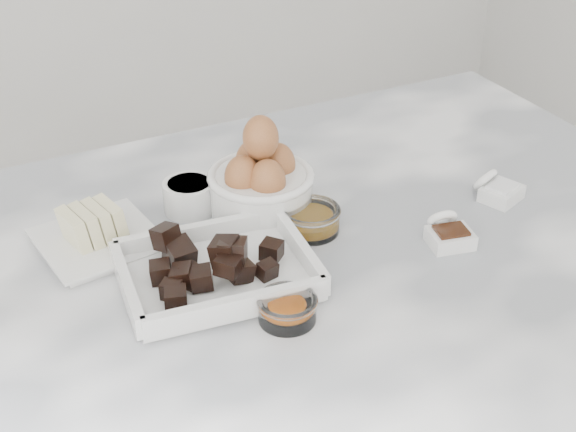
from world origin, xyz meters
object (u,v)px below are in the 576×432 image
object	(u,v)px
zest_bowl	(287,308)
vanilla_spoon	(448,233)
egg_bowl	(261,181)
chocolate_dish	(217,265)
salt_spoon	(497,189)
butter_plate	(96,234)
sugar_ramekin	(190,195)
honey_bowl	(311,219)

from	to	relation	value
zest_bowl	vanilla_spoon	xyz separation A→B (m)	(0.25, 0.05, -0.00)
egg_bowl	zest_bowl	world-z (taller)	egg_bowl
chocolate_dish	vanilla_spoon	xyz separation A→B (m)	(0.30, -0.05, -0.01)
salt_spoon	butter_plate	bearing A→B (deg)	166.36
egg_bowl	salt_spoon	bearing A→B (deg)	-21.41
butter_plate	sugar_ramekin	distance (m)	0.14
vanilla_spoon	honey_bowl	bearing A→B (deg)	144.59
chocolate_dish	egg_bowl	distance (m)	0.18
zest_bowl	sugar_ramekin	bearing A→B (deg)	92.68
sugar_ramekin	vanilla_spoon	xyz separation A→B (m)	(0.27, -0.22, -0.01)
chocolate_dish	zest_bowl	distance (m)	0.11
zest_bowl	salt_spoon	distance (m)	0.40
honey_bowl	salt_spoon	distance (m)	0.28
sugar_ramekin	salt_spoon	distance (m)	0.43
butter_plate	sugar_ramekin	bearing A→B (deg)	13.47
chocolate_dish	sugar_ramekin	xyz separation A→B (m)	(0.03, 0.17, -0.00)
butter_plate	sugar_ramekin	world-z (taller)	butter_plate
chocolate_dish	salt_spoon	distance (m)	0.43
butter_plate	egg_bowl	xyz separation A→B (m)	(0.23, -0.01, 0.02)
egg_bowl	salt_spoon	distance (m)	0.33
chocolate_dish	vanilla_spoon	bearing A→B (deg)	-9.99
butter_plate	zest_bowl	bearing A→B (deg)	-57.46
vanilla_spoon	zest_bowl	bearing A→B (deg)	-169.42
chocolate_dish	honey_bowl	distance (m)	0.16
honey_bowl	zest_bowl	size ratio (longest dim) A/B	1.15
vanilla_spoon	salt_spoon	bearing A→B (deg)	25.06
honey_bowl	zest_bowl	bearing A→B (deg)	-126.18
chocolate_dish	zest_bowl	xyz separation A→B (m)	(0.04, -0.10, -0.01)
vanilla_spoon	salt_spoon	distance (m)	0.14
chocolate_dish	vanilla_spoon	world-z (taller)	chocolate_dish
chocolate_dish	sugar_ramekin	bearing A→B (deg)	79.81
honey_bowl	butter_plate	bearing A→B (deg)	161.59
butter_plate	honey_bowl	size ratio (longest dim) A/B	2.02
honey_bowl	salt_spoon	xyz separation A→B (m)	(0.27, -0.04, -0.00)
chocolate_dish	salt_spoon	bearing A→B (deg)	1.02
zest_bowl	chocolate_dish	bearing A→B (deg)	113.41
butter_plate	honey_bowl	distance (m)	0.27
egg_bowl	butter_plate	bearing A→B (deg)	177.75
egg_bowl	zest_bowl	xyz separation A→B (m)	(-0.07, -0.23, -0.03)
zest_bowl	salt_spoon	xyz separation A→B (m)	(0.38, 0.11, -0.00)
sugar_ramekin	salt_spoon	bearing A→B (deg)	-22.39
egg_bowl	zest_bowl	distance (m)	0.24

